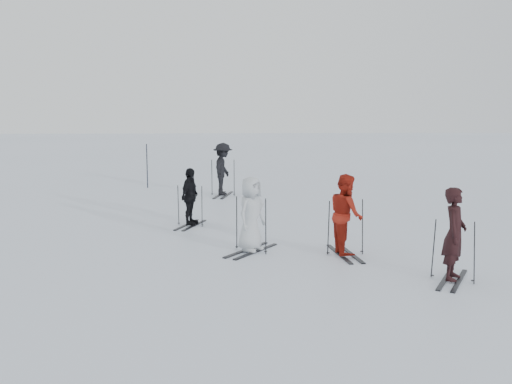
{
  "coord_description": "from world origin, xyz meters",
  "views": [
    {
      "loc": [
        -0.65,
        -13.71,
        3.16
      ],
      "look_at": [
        0.0,
        1.0,
        1.0
      ],
      "focal_mm": 40.0,
      "sensor_mm": 36.0,
      "label": 1
    }
  ],
  "objects_px": {
    "skier_uphill_left": "(190,198)",
    "piste_marker": "(147,166)",
    "skier_uphill_far": "(223,170)",
    "skier_grey": "(251,215)",
    "skier_near_dark": "(454,235)",
    "skier_red": "(346,215)"
  },
  "relations": [
    {
      "from": "skier_near_dark",
      "to": "skier_uphill_left",
      "type": "bearing_deg",
      "value": 74.67
    },
    {
      "from": "skier_red",
      "to": "skier_grey",
      "type": "xyz_separation_m",
      "value": [
        -2.05,
        0.37,
        -0.05
      ]
    },
    {
      "from": "skier_near_dark",
      "to": "piste_marker",
      "type": "height_order",
      "value": "piste_marker"
    },
    {
      "from": "skier_near_dark",
      "to": "skier_uphill_far",
      "type": "height_order",
      "value": "skier_uphill_far"
    },
    {
      "from": "skier_uphill_left",
      "to": "skier_uphill_far",
      "type": "distance_m",
      "value": 5.47
    },
    {
      "from": "piste_marker",
      "to": "skier_uphill_far",
      "type": "bearing_deg",
      "value": -35.11
    },
    {
      "from": "skier_uphill_left",
      "to": "piste_marker",
      "type": "distance_m",
      "value": 7.89
    },
    {
      "from": "skier_near_dark",
      "to": "skier_uphill_far",
      "type": "bearing_deg",
      "value": 52.28
    },
    {
      "from": "skier_near_dark",
      "to": "skier_red",
      "type": "distance_m",
      "value": 2.55
    },
    {
      "from": "skier_near_dark",
      "to": "skier_uphill_left",
      "type": "distance_m",
      "value": 7.4
    },
    {
      "from": "skier_grey",
      "to": "skier_near_dark",
      "type": "bearing_deg",
      "value": -87.16
    },
    {
      "from": "skier_red",
      "to": "skier_uphill_far",
      "type": "height_order",
      "value": "skier_uphill_far"
    },
    {
      "from": "skier_near_dark",
      "to": "skier_grey",
      "type": "distance_m",
      "value": 4.34
    },
    {
      "from": "skier_near_dark",
      "to": "skier_red",
      "type": "xyz_separation_m",
      "value": [
        -1.61,
        1.98,
        0.01
      ]
    },
    {
      "from": "skier_near_dark",
      "to": "skier_grey",
      "type": "xyz_separation_m",
      "value": [
        -3.65,
        2.35,
        -0.03
      ]
    },
    {
      "from": "skier_uphill_left",
      "to": "skier_uphill_far",
      "type": "bearing_deg",
      "value": 11.23
    },
    {
      "from": "skier_near_dark",
      "to": "skier_red",
      "type": "bearing_deg",
      "value": 68.99
    },
    {
      "from": "skier_grey",
      "to": "piste_marker",
      "type": "bearing_deg",
      "value": 55.46
    },
    {
      "from": "piste_marker",
      "to": "skier_red",
      "type": "bearing_deg",
      "value": -61.68
    },
    {
      "from": "skier_uphill_left",
      "to": "piste_marker",
      "type": "bearing_deg",
      "value": 36.38
    },
    {
      "from": "skier_uphill_left",
      "to": "skier_uphill_far",
      "type": "xyz_separation_m",
      "value": [
        0.82,
        5.41,
        0.18
      ]
    },
    {
      "from": "skier_near_dark",
      "to": "piste_marker",
      "type": "relative_size",
      "value": 0.97
    }
  ]
}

